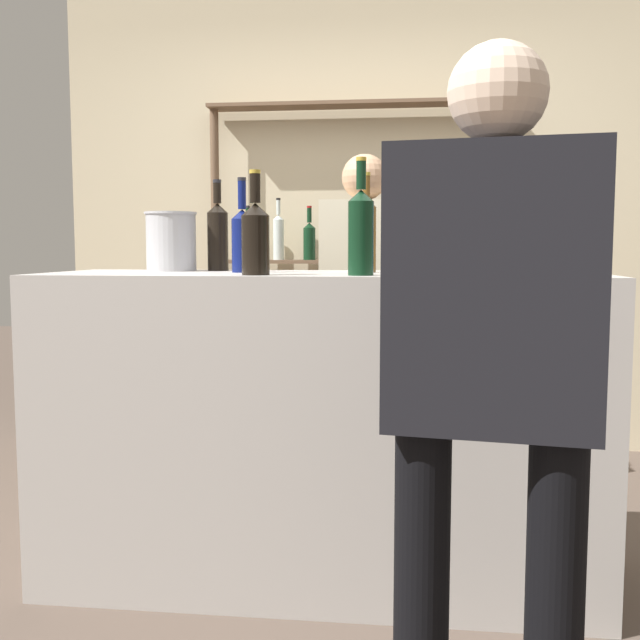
{
  "coord_description": "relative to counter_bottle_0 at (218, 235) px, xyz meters",
  "views": [
    {
      "loc": [
        0.31,
        -2.58,
        1.18
      ],
      "look_at": [
        0.0,
        0.0,
        0.93
      ],
      "focal_mm": 42.0,
      "sensor_mm": 36.0,
      "label": 1
    }
  ],
  "objects": [
    {
      "name": "ground_plane",
      "position": [
        0.41,
        -0.2,
        -1.23
      ],
      "size": [
        16.0,
        16.0,
        0.0
      ],
      "primitive_type": "plane",
      "color": "brown"
    },
    {
      "name": "back_shelf",
      "position": [
        0.41,
        1.55,
        0.05
      ],
      "size": [
        1.71,
        0.18,
        2.0
      ],
      "color": "brown",
      "rests_on": "ground_plane"
    },
    {
      "name": "bar_counter",
      "position": [
        0.41,
        -0.2,
        -0.68
      ],
      "size": [
        1.92,
        0.65,
        1.09
      ],
      "primitive_type": "cube",
      "color": "#B7B2AD",
      "rests_on": "ground_plane"
    },
    {
      "name": "counter_bottle_5",
      "position": [
        0.13,
        -0.18,
        -0.01
      ],
      "size": [
        0.08,
        0.08,
        0.33
      ],
      "color": "#0F1956",
      "rests_on": "bar_counter"
    },
    {
      "name": "counter_bottle_0",
      "position": [
        0.0,
        0.0,
        0.0
      ],
      "size": [
        0.08,
        0.08,
        0.34
      ],
      "color": "black",
      "rests_on": "bar_counter"
    },
    {
      "name": "counter_bottle_4",
      "position": [
        0.9,
        -0.04,
        0.01
      ],
      "size": [
        0.08,
        0.08,
        0.38
      ],
      "color": "#0F1956",
      "rests_on": "bar_counter"
    },
    {
      "name": "ice_bucket",
      "position": [
        -0.17,
        -0.04,
        -0.02
      ],
      "size": [
        0.2,
        0.2,
        0.22
      ],
      "color": "#B2B2B7",
      "rests_on": "bar_counter"
    },
    {
      "name": "server_behind_counter",
      "position": [
        0.51,
        0.69,
        -0.28
      ],
      "size": [
        0.43,
        0.22,
        1.61
      ],
      "rotation": [
        0.0,
        0.0,
        -1.48
      ],
      "color": "#575347",
      "rests_on": "ground_plane"
    },
    {
      "name": "cork_jar",
      "position": [
        1.14,
        -0.0,
        -0.07
      ],
      "size": [
        0.11,
        0.11,
        0.14
      ],
      "color": "silver",
      "rests_on": "bar_counter"
    },
    {
      "name": "counter_bottle_3",
      "position": [
        0.23,
        -0.42,
        -0.01
      ],
      "size": [
        0.09,
        0.09,
        0.33
      ],
      "color": "black",
      "rests_on": "bar_counter"
    },
    {
      "name": "customer_right",
      "position": [
        0.9,
        -1.14,
        -0.29
      ],
      "size": [
        0.48,
        0.27,
        1.61
      ],
      "rotation": [
        0.0,
        0.0,
        1.42
      ],
      "color": "black",
      "rests_on": "ground_plane"
    },
    {
      "name": "counter_bottle_2",
      "position": [
        0.57,
        -0.12,
        0.0
      ],
      "size": [
        0.07,
        0.07,
        0.35
      ],
      "color": "brown",
      "rests_on": "bar_counter"
    },
    {
      "name": "counter_bottle_1",
      "position": [
        0.57,
        -0.42,
        0.01
      ],
      "size": [
        0.08,
        0.08,
        0.37
      ],
      "color": "black",
      "rests_on": "bar_counter"
    },
    {
      "name": "back_wall",
      "position": [
        0.41,
        1.73,
        0.17
      ],
      "size": [
        3.52,
        0.12,
        2.8
      ],
      "primitive_type": "cube",
      "color": "beige",
      "rests_on": "ground_plane"
    }
  ]
}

